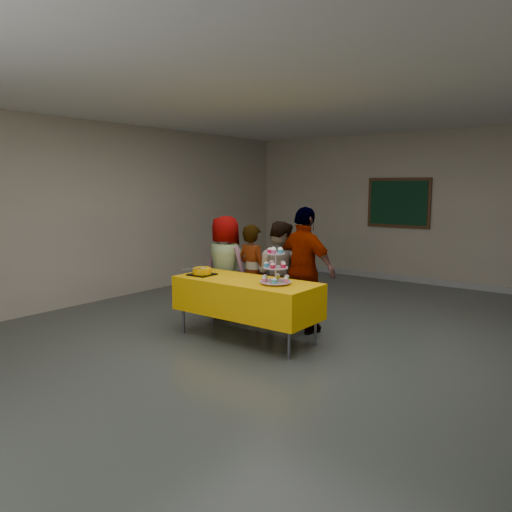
{
  "coord_description": "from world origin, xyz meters",
  "views": [
    {
      "loc": [
        3.16,
        -4.83,
        1.94
      ],
      "look_at": [
        -0.67,
        0.2,
        1.05
      ],
      "focal_mm": 35.0,
      "sensor_mm": 36.0,
      "label": 1
    }
  ],
  "objects_px": {
    "schoolchild_a": "(225,267)",
    "bake_table": "(246,296)",
    "cupcake_stand": "(276,269)",
    "noticeboard": "(399,203)",
    "bear_cake": "(202,271)",
    "schoolchild_b": "(252,274)",
    "schoolchild_d": "(305,270)",
    "schoolchild_c": "(279,275)"
  },
  "relations": [
    {
      "from": "bake_table",
      "to": "cupcake_stand",
      "type": "distance_m",
      "value": 0.6
    },
    {
      "from": "cupcake_stand",
      "to": "noticeboard",
      "type": "height_order",
      "value": "noticeboard"
    },
    {
      "from": "schoolchild_b",
      "to": "noticeboard",
      "type": "relative_size",
      "value": 1.08
    },
    {
      "from": "schoolchild_a",
      "to": "schoolchild_c",
      "type": "height_order",
      "value": "schoolchild_a"
    },
    {
      "from": "bake_table",
      "to": "bear_cake",
      "type": "bearing_deg",
      "value": -171.95
    },
    {
      "from": "schoolchild_b",
      "to": "schoolchild_d",
      "type": "distance_m",
      "value": 0.85
    },
    {
      "from": "schoolchild_d",
      "to": "noticeboard",
      "type": "xyz_separation_m",
      "value": [
        -0.42,
        4.25,
        0.76
      ]
    },
    {
      "from": "bake_table",
      "to": "noticeboard",
      "type": "distance_m",
      "value": 5.07
    },
    {
      "from": "bake_table",
      "to": "cupcake_stand",
      "type": "relative_size",
      "value": 4.22
    },
    {
      "from": "schoolchild_c",
      "to": "bake_table",
      "type": "bearing_deg",
      "value": 86.31
    },
    {
      "from": "schoolchild_b",
      "to": "schoolchild_c",
      "type": "relative_size",
      "value": 0.96
    },
    {
      "from": "noticeboard",
      "to": "bear_cake",
      "type": "bearing_deg",
      "value": -97.55
    },
    {
      "from": "bake_table",
      "to": "schoolchild_a",
      "type": "xyz_separation_m",
      "value": [
        -0.9,
        0.64,
        0.2
      ]
    },
    {
      "from": "schoolchild_b",
      "to": "bake_table",
      "type": "bearing_deg",
      "value": 127.99
    },
    {
      "from": "bear_cake",
      "to": "bake_table",
      "type": "bearing_deg",
      "value": 8.05
    },
    {
      "from": "cupcake_stand",
      "to": "noticeboard",
      "type": "xyz_separation_m",
      "value": [
        -0.45,
        4.96,
        0.65
      ]
    },
    {
      "from": "schoolchild_c",
      "to": "noticeboard",
      "type": "height_order",
      "value": "noticeboard"
    },
    {
      "from": "noticeboard",
      "to": "schoolchild_b",
      "type": "bearing_deg",
      "value": -95.54
    },
    {
      "from": "schoolchild_c",
      "to": "bear_cake",
      "type": "bearing_deg",
      "value": 46.94
    },
    {
      "from": "schoolchild_a",
      "to": "noticeboard",
      "type": "height_order",
      "value": "noticeboard"
    },
    {
      "from": "bear_cake",
      "to": "schoolchild_d",
      "type": "relative_size",
      "value": 0.21
    },
    {
      "from": "bear_cake",
      "to": "schoolchild_a",
      "type": "xyz_separation_m",
      "value": [
        -0.23,
        0.74,
        -0.07
      ]
    },
    {
      "from": "bear_cake",
      "to": "schoolchild_c",
      "type": "distance_m",
      "value": 1.06
    },
    {
      "from": "bear_cake",
      "to": "schoolchild_d",
      "type": "distance_m",
      "value": 1.36
    },
    {
      "from": "schoolchild_a",
      "to": "noticeboard",
      "type": "xyz_separation_m",
      "value": [
        0.9,
        4.32,
        0.84
      ]
    },
    {
      "from": "schoolchild_a",
      "to": "cupcake_stand",
      "type": "bearing_deg",
      "value": 154.52
    },
    {
      "from": "schoolchild_a",
      "to": "bake_table",
      "type": "bearing_deg",
      "value": 144.52
    },
    {
      "from": "schoolchild_a",
      "to": "schoolchild_d",
      "type": "xyz_separation_m",
      "value": [
        1.32,
        0.07,
        0.08
      ]
    },
    {
      "from": "bear_cake",
      "to": "schoolchild_b",
      "type": "height_order",
      "value": "schoolchild_b"
    },
    {
      "from": "cupcake_stand",
      "to": "bear_cake",
      "type": "bearing_deg",
      "value": -175.2
    },
    {
      "from": "schoolchild_d",
      "to": "cupcake_stand",
      "type": "bearing_deg",
      "value": 101.25
    },
    {
      "from": "bear_cake",
      "to": "cupcake_stand",
      "type": "bearing_deg",
      "value": 4.8
    },
    {
      "from": "schoolchild_d",
      "to": "schoolchild_b",
      "type": "bearing_deg",
      "value": 11.92
    },
    {
      "from": "schoolchild_c",
      "to": "cupcake_stand",
      "type": "bearing_deg",
      "value": 118.49
    },
    {
      "from": "bear_cake",
      "to": "schoolchild_a",
      "type": "relative_size",
      "value": 0.24
    },
    {
      "from": "schoolchild_c",
      "to": "schoolchild_d",
      "type": "relative_size",
      "value": 0.88
    },
    {
      "from": "bear_cake",
      "to": "schoolchild_b",
      "type": "distance_m",
      "value": 0.81
    },
    {
      "from": "bake_table",
      "to": "cupcake_stand",
      "type": "height_order",
      "value": "cupcake_stand"
    },
    {
      "from": "cupcake_stand",
      "to": "schoolchild_d",
      "type": "relative_size",
      "value": 0.27
    },
    {
      "from": "schoolchild_d",
      "to": "schoolchild_a",
      "type": "bearing_deg",
      "value": 11.62
    },
    {
      "from": "bear_cake",
      "to": "schoolchild_c",
      "type": "relative_size",
      "value": 0.24
    },
    {
      "from": "schoolchild_b",
      "to": "schoolchild_c",
      "type": "bearing_deg",
      "value": -167.31
    }
  ]
}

